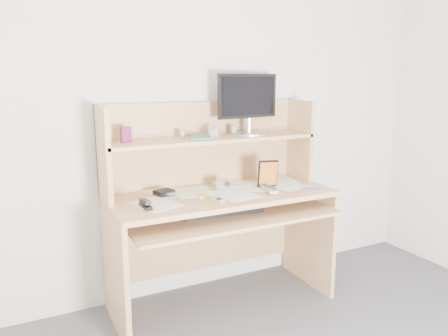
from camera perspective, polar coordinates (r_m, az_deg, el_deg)
name	(u,v)px	position (r m, az deg, el deg)	size (l,w,h in m)	color
back_wall	(201,109)	(2.93, -3.05, 7.70)	(3.60, 0.04, 2.50)	silver
desk	(217,198)	(2.81, -0.97, -3.97)	(1.40, 0.70, 1.30)	tan
paper_clutter	(222,192)	(2.73, -0.25, -3.20)	(1.32, 0.54, 0.01)	white
keyboard	(221,210)	(2.66, -0.39, -5.53)	(0.50, 0.23, 0.03)	black
tv_remote	(269,189)	(2.77, 5.90, -2.73)	(0.05, 0.20, 0.02)	#ABACA6
flip_phone	(218,200)	(2.52, -0.77, -4.14)	(0.04, 0.08, 0.02)	silver
stapler	(146,203)	(2.45, -10.20, -4.57)	(0.04, 0.13, 0.04)	black
wallet	(164,192)	(2.69, -7.85, -3.14)	(0.11, 0.09, 0.03)	black
sticky_note_pad	(203,196)	(2.65, -2.80, -3.62)	(0.07, 0.07, 0.01)	#F7EA41
digital_camera	(223,184)	(2.81, -0.17, -2.08)	(0.10, 0.04, 0.06)	silver
game_case	(268,174)	(2.84, 5.73, -0.73)	(0.13, 0.01, 0.18)	black
blue_pen	(311,188)	(2.85, 11.36, -2.64)	(0.01, 0.01, 0.14)	#1645AA
card_box	(126,135)	(2.63, -12.70, 4.29)	(0.07, 0.02, 0.09)	maroon
shelf_book	(200,137)	(2.74, -3.12, 4.03)	(0.13, 0.18, 0.02)	#368848
chip_stack_a	(182,134)	(2.76, -5.46, 4.42)	(0.04, 0.04, 0.05)	black
chip_stack_b	(233,130)	(2.91, 1.24, 4.96)	(0.04, 0.04, 0.06)	silver
chip_stack_c	(211,134)	(2.77, -1.66, 4.51)	(0.04, 0.04, 0.05)	black
chip_stack_d	(216,132)	(2.78, -1.09, 4.70)	(0.04, 0.04, 0.07)	silver
monitor	(248,102)	(2.92, 3.16, 8.54)	(0.46, 0.23, 0.40)	#B1B1B6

